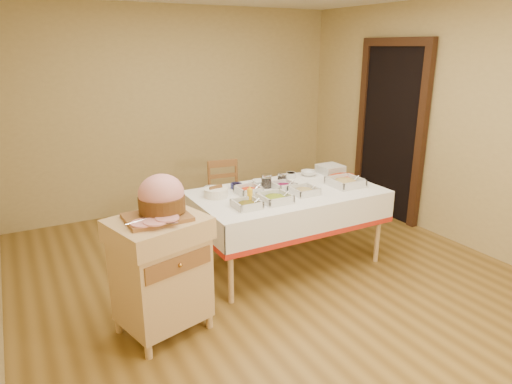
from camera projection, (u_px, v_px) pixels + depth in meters
room_shell at (278, 145)px, 3.86m from camera, size 5.00×5.00×5.00m
doorway at (391, 129)px, 5.68m from camera, size 0.09×1.10×2.20m
dining_table at (287, 207)px, 4.47m from camera, size 1.82×1.02×0.76m
butcher_cart at (161, 269)px, 3.39m from camera, size 0.76×0.69×0.92m
dining_chair at (226, 197)px, 5.24m from camera, size 0.43×0.42×0.86m
ham_on_board at (161, 199)px, 3.28m from camera, size 0.47×0.45×0.31m
serving_dish_a at (247, 204)px, 3.96m from camera, size 0.23×0.22×0.10m
serving_dish_b at (275, 198)px, 4.11m from camera, size 0.26×0.26×0.11m
serving_dish_c at (304, 191)px, 4.33m from camera, size 0.23×0.23×0.09m
serving_dish_d at (345, 182)px, 4.58m from camera, size 0.31×0.31×0.12m
serving_dish_e at (249, 190)px, 4.34m from camera, size 0.23×0.22×0.11m
serving_dish_f at (284, 186)px, 4.49m from camera, size 0.21×0.20×0.10m
small_bowl_left at (211, 189)px, 4.38m from camera, size 0.12×0.12×0.06m
small_bowl_mid at (236, 185)px, 4.50m from camera, size 0.12×0.12×0.05m
small_bowl_right at (291, 175)px, 4.85m from camera, size 0.11×0.11×0.06m
bowl_white_imported at (260, 182)px, 4.65m from camera, size 0.18×0.18×0.04m
bowl_small_imported at (309, 173)px, 4.94m from camera, size 0.20×0.20×0.05m
preserve_jar_left at (266, 182)px, 4.51m from camera, size 0.11×0.11×0.14m
preserve_jar_right at (282, 179)px, 4.63m from camera, size 0.09×0.09×0.12m
mustard_bottle at (250, 195)px, 4.08m from camera, size 0.05×0.05×0.16m
bread_basket at (216, 192)px, 4.24m from camera, size 0.22×0.22×0.10m
plate_stack at (330, 169)px, 5.03m from camera, size 0.25×0.25×0.09m
brass_platter at (342, 178)px, 4.80m from camera, size 0.34×0.25×0.05m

